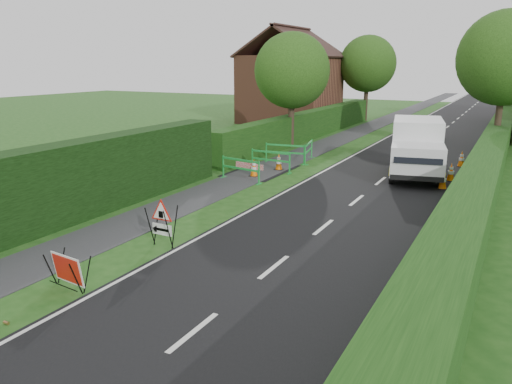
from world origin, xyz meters
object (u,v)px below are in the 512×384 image
at_px(triangle_sign, 160,219).
at_px(works_van, 417,147).
at_px(red_rect_sign, 67,270).
at_px(hatchback_car, 428,130).

bearing_deg(triangle_sign, works_van, 71.08).
relative_size(red_rect_sign, hatchback_car, 0.26).
bearing_deg(red_rect_sign, hatchback_car, 89.25).
height_order(works_van, hatchback_car, works_van).
xyz_separation_m(red_rect_sign, works_van, (4.61, 15.64, 0.84)).
bearing_deg(triangle_sign, hatchback_car, 83.10).
relative_size(triangle_sign, works_van, 0.20).
bearing_deg(red_rect_sign, triangle_sign, 92.91).
xyz_separation_m(triangle_sign, hatchback_car, (3.11, 23.88, -0.13)).
xyz_separation_m(works_van, hatchback_car, (-1.32, 11.33, -0.63)).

